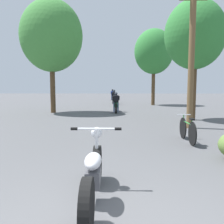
# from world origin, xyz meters

# --- Properties ---
(utility_pole) EXTENTS (1.10, 0.24, 5.68)m
(utility_pole) POSITION_xyz_m (3.04, 7.32, 2.93)
(utility_pole) COLOR brown
(utility_pole) RESTS_ON ground
(roadside_tree_right_near) EXTENTS (2.97, 2.67, 5.96)m
(roadside_tree_right_near) POSITION_xyz_m (3.91, 9.73, 4.22)
(roadside_tree_right_near) COLOR #513A23
(roadside_tree_right_near) RESTS_ON ground
(roadside_tree_right_far) EXTENTS (3.55, 3.20, 6.94)m
(roadside_tree_right_far) POSITION_xyz_m (3.49, 19.81, 4.87)
(roadside_tree_right_far) COLOR #513A23
(roadside_tree_right_far) RESTS_ON ground
(roadside_tree_left) EXTENTS (3.95, 3.55, 7.17)m
(roadside_tree_left) POSITION_xyz_m (-4.07, 13.03, 4.88)
(roadside_tree_left) COLOR #513A23
(roadside_tree_left) RESTS_ON ground
(motorcycle_foreground) EXTENTS (0.82, 2.12, 1.01)m
(motorcycle_foreground) POSITION_xyz_m (-0.29, 0.97, 0.42)
(motorcycle_foreground) COLOR black
(motorcycle_foreground) RESTS_ON ground
(motorcycle_rider_lead) EXTENTS (0.50, 2.09, 1.33)m
(motorcycle_rider_lead) POSITION_xyz_m (0.04, 13.43, 0.50)
(motorcycle_rider_lead) COLOR black
(motorcycle_rider_lead) RESTS_ON ground
(motorcycle_rider_mid) EXTENTS (0.50, 2.10, 1.42)m
(motorcycle_rider_mid) POSITION_xyz_m (-0.15, 21.09, 0.54)
(motorcycle_rider_mid) COLOR black
(motorcycle_rider_mid) RESTS_ON ground
(motorcycle_rider_far) EXTENTS (0.50, 2.07, 1.41)m
(motorcycle_rider_far) POSITION_xyz_m (-0.41, 28.22, 0.54)
(motorcycle_rider_far) COLOR black
(motorcycle_rider_far) RESTS_ON ground
(bicycle_parked) EXTENTS (0.44, 1.64, 0.80)m
(bicycle_parked) POSITION_xyz_m (2.21, 4.82, 0.37)
(bicycle_parked) COLOR black
(bicycle_parked) RESTS_ON ground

